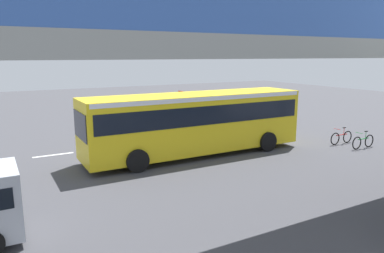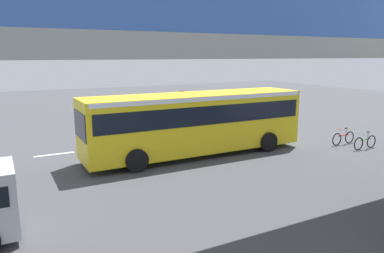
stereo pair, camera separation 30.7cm
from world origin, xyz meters
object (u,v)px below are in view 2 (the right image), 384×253
(city_bus, at_px, (196,119))
(traffic_sign, at_px, (182,105))
(bicycle_red, at_px, (343,138))
(bicycle_green, at_px, (365,142))

(city_bus, bearing_deg, traffic_sign, -108.93)
(bicycle_red, bearing_deg, bicycle_green, 98.30)
(bicycle_red, bearing_deg, city_bus, -14.06)
(city_bus, bearing_deg, bicycle_red, 165.94)
(traffic_sign, bearing_deg, city_bus, 71.07)
(bicycle_green, distance_m, traffic_sign, 10.95)
(traffic_sign, bearing_deg, bicycle_green, 130.19)
(bicycle_red, relative_size, bicycle_green, 1.00)
(city_bus, height_order, traffic_sign, city_bus)
(city_bus, xyz_separation_m, bicycle_green, (-8.67, 3.40, -1.51))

